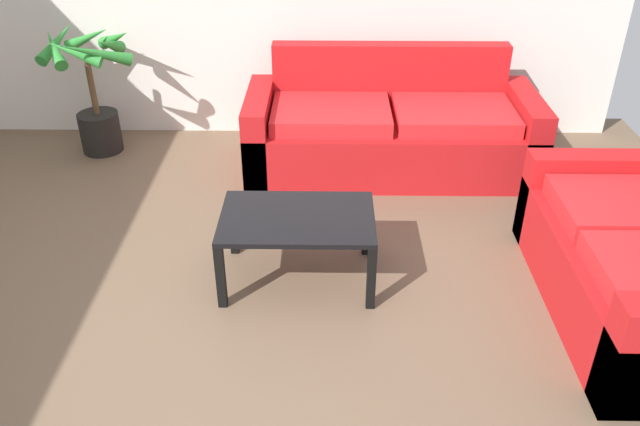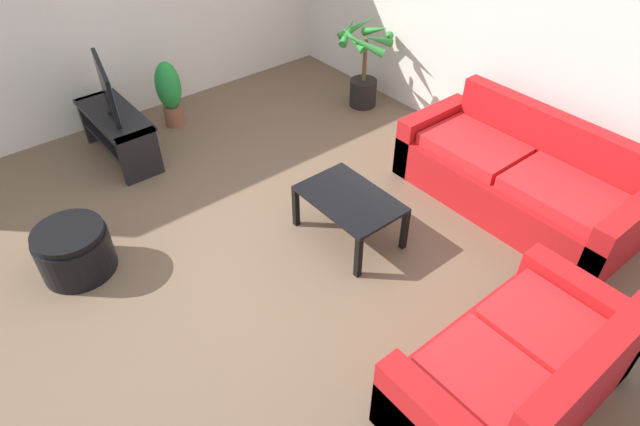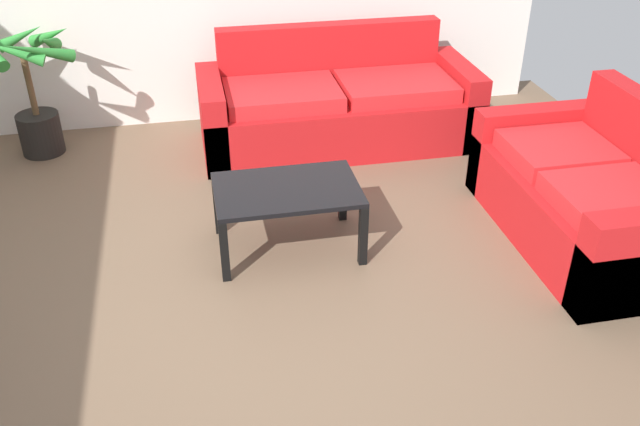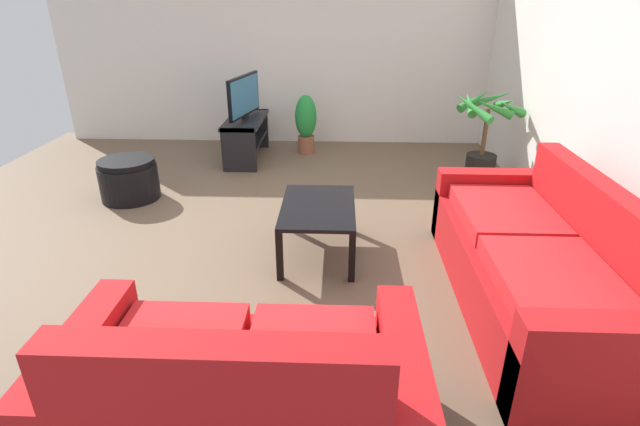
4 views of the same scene
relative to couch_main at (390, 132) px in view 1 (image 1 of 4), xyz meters
The scene contains 4 objects.
ground_plane 2.52m from the couch_main, 114.29° to the right, with size 6.60×6.60×0.00m, color brown.
couch_main is the anchor object (origin of this frame).
coffee_table 1.64m from the couch_main, 113.75° to the right, with size 0.89×0.59×0.44m.
potted_palm 2.40m from the couch_main, behind, with size 0.76×0.82×1.05m.
Camera 1 is at (0.55, -2.36, 2.36)m, focal length 36.08 mm.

